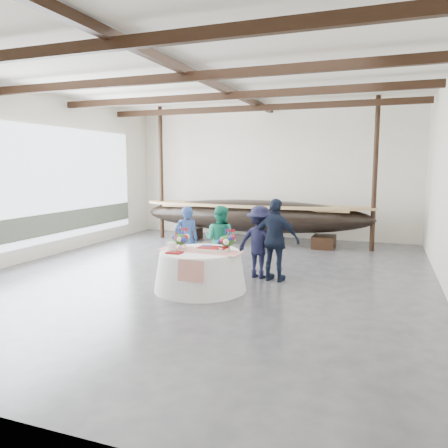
% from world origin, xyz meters
% --- Properties ---
extents(floor, '(10.00, 12.00, 0.01)m').
position_xyz_m(floor, '(0.00, 0.00, 0.00)').
color(floor, '#3D3D42').
rests_on(floor, ground).
extents(wall_back, '(10.00, 0.02, 4.50)m').
position_xyz_m(wall_back, '(0.00, 6.00, 2.25)').
color(wall_back, silver).
rests_on(wall_back, ground).
extents(wall_left, '(0.02, 12.00, 4.50)m').
position_xyz_m(wall_left, '(-5.00, 0.00, 2.25)').
color(wall_left, silver).
rests_on(wall_left, ground).
extents(ceiling, '(10.00, 12.00, 0.01)m').
position_xyz_m(ceiling, '(0.00, 0.00, 4.50)').
color(ceiling, white).
rests_on(ceiling, wall_back).
extents(pavilion_structure, '(9.80, 11.76, 4.50)m').
position_xyz_m(pavilion_structure, '(0.00, 0.77, 4.00)').
color(pavilion_structure, black).
rests_on(pavilion_structure, ground).
extents(open_bay, '(0.03, 7.00, 3.20)m').
position_xyz_m(open_bay, '(-4.95, 1.00, 1.83)').
color(open_bay, silver).
rests_on(open_bay, ground).
extents(longboat_display, '(7.59, 1.52, 1.42)m').
position_xyz_m(longboat_display, '(-0.18, 4.41, 0.91)').
color(longboat_display, black).
rests_on(longboat_display, ground).
extents(banquet_table, '(1.88, 1.88, 0.81)m').
position_xyz_m(banquet_table, '(0.33, -1.08, 0.40)').
color(banquet_table, white).
rests_on(banquet_table, ground).
extents(tabletop_items, '(1.78, 0.95, 0.40)m').
position_xyz_m(tabletop_items, '(0.33, -0.99, 0.96)').
color(tabletop_items, red).
rests_on(tabletop_items, banquet_table).
extents(guest_woman_blue, '(0.69, 0.64, 1.58)m').
position_xyz_m(guest_woman_blue, '(-0.58, 0.20, 0.79)').
color(guest_woman_blue, navy).
rests_on(guest_woman_blue, ground).
extents(guest_woman_teal, '(0.82, 0.67, 1.61)m').
position_xyz_m(guest_woman_teal, '(0.23, 0.32, 0.80)').
color(guest_woman_teal, '#1A8767').
rests_on(guest_woman_teal, ground).
extents(guest_man_left, '(1.14, 0.77, 1.63)m').
position_xyz_m(guest_man_left, '(1.20, 0.28, 0.82)').
color(guest_man_left, black).
rests_on(guest_man_left, ground).
extents(guest_man_right, '(1.12, 0.60, 1.82)m').
position_xyz_m(guest_man_right, '(1.61, 0.11, 0.91)').
color(guest_man_right, black).
rests_on(guest_man_right, ground).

